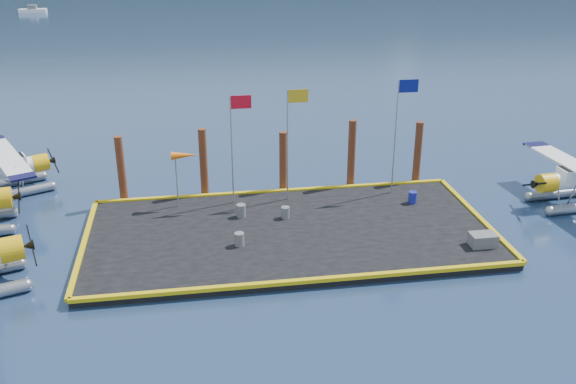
% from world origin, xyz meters
% --- Properties ---
extents(ground, '(4000.00, 4000.00, 0.00)m').
position_xyz_m(ground, '(0.00, 0.00, 0.00)').
color(ground, navy).
rests_on(ground, ground).
extents(dock, '(20.00, 10.00, 0.40)m').
position_xyz_m(dock, '(0.00, 0.00, 0.20)').
color(dock, black).
rests_on(dock, ground).
extents(dock_bumpers, '(20.25, 10.25, 0.18)m').
position_xyz_m(dock_bumpers, '(0.00, 0.00, 0.49)').
color(dock_bumpers, gold).
rests_on(dock_bumpers, dock).
extents(seaplane_c, '(7.84, 8.21, 3.02)m').
position_xyz_m(seaplane_c, '(-15.46, 8.09, 1.31)').
color(seaplane_c, gray).
rests_on(seaplane_c, ground).
extents(drum_0, '(0.49, 0.49, 0.69)m').
position_xyz_m(drum_0, '(-2.25, 1.91, 0.75)').
color(drum_0, '#5C5C61').
rests_on(drum_0, dock).
extents(drum_3, '(0.47, 0.47, 0.66)m').
position_xyz_m(drum_3, '(-2.63, -1.29, 0.73)').
color(drum_3, '#5C5C61').
rests_on(drum_3, dock).
extents(drum_4, '(0.46, 0.46, 0.65)m').
position_xyz_m(drum_4, '(7.19, 2.22, 0.73)').
color(drum_4, navy).
rests_on(drum_4, dock).
extents(drum_5, '(0.44, 0.44, 0.62)m').
position_xyz_m(drum_5, '(0.01, 1.40, 0.71)').
color(drum_5, '#5C5C61').
rests_on(drum_5, dock).
extents(crate, '(1.23, 0.82, 0.62)m').
position_xyz_m(crate, '(8.82, -3.12, 0.71)').
color(crate, '#5C5C61').
rests_on(crate, dock).
extents(flagpole_red, '(1.14, 0.08, 6.00)m').
position_xyz_m(flagpole_red, '(-2.29, 3.80, 4.40)').
color(flagpole_red, '#98979F').
rests_on(flagpole_red, dock).
extents(flagpole_yellow, '(1.14, 0.08, 6.20)m').
position_xyz_m(flagpole_yellow, '(0.70, 3.80, 4.51)').
color(flagpole_yellow, '#98979F').
rests_on(flagpole_yellow, dock).
extents(flagpole_blue, '(1.14, 0.08, 6.50)m').
position_xyz_m(flagpole_blue, '(6.70, 3.80, 4.69)').
color(flagpole_blue, '#98979F').
rests_on(flagpole_blue, dock).
extents(windsock, '(1.40, 0.44, 3.12)m').
position_xyz_m(windsock, '(-5.03, 3.80, 3.23)').
color(windsock, '#98979F').
rests_on(windsock, dock).
extents(piling_0, '(0.44, 0.44, 4.00)m').
position_xyz_m(piling_0, '(-8.50, 5.40, 2.00)').
color(piling_0, '#4E2616').
rests_on(piling_0, ground).
extents(piling_1, '(0.44, 0.44, 4.20)m').
position_xyz_m(piling_1, '(-4.00, 5.40, 2.10)').
color(piling_1, '#4E2616').
rests_on(piling_1, ground).
extents(piling_2, '(0.44, 0.44, 3.80)m').
position_xyz_m(piling_2, '(0.50, 5.40, 1.90)').
color(piling_2, '#4E2616').
rests_on(piling_2, ground).
extents(piling_3, '(0.44, 0.44, 4.30)m').
position_xyz_m(piling_3, '(4.50, 5.40, 2.15)').
color(piling_3, '#4E2616').
rests_on(piling_3, ground).
extents(piling_4, '(0.44, 0.44, 4.00)m').
position_xyz_m(piling_4, '(8.50, 5.40, 2.00)').
color(piling_4, '#4E2616').
rests_on(piling_4, ground).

